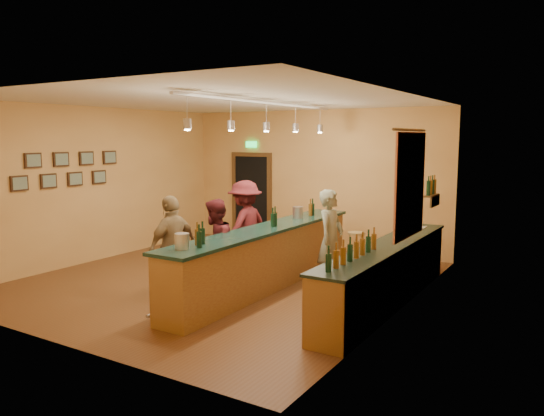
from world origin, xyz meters
The scene contains 18 objects.
floor centered at (0.00, 0.00, 0.00)m, with size 7.00×7.00×0.00m, color brown.
ceiling centered at (0.00, 0.00, 3.20)m, with size 6.50×7.00×0.02m, color silver.
wall_back centered at (0.00, 3.50, 1.60)m, with size 6.50×0.02×3.20m, color #C18A48.
wall_front centered at (0.00, -3.50, 1.60)m, with size 6.50×0.02×3.20m, color #C18A48.
wall_left centered at (-3.25, 0.00, 1.60)m, with size 0.02×7.00×3.20m, color #C18A48.
wall_right centered at (3.25, 0.00, 1.60)m, with size 0.02×7.00×3.20m, color #C18A48.
doorway centered at (-1.70, 3.47, 1.13)m, with size 1.15×0.09×2.48m.
tapestry centered at (3.23, 0.40, 1.85)m, with size 0.03×1.40×1.60m, color maroon.
bottle_shelf centered at (3.17, 1.90, 1.67)m, with size 0.17×0.55×0.54m.
picture_grid centered at (-3.21, -0.75, 1.95)m, with size 0.06×2.20×0.70m, color #382111, non-canonical shape.
back_counter centered at (2.97, 0.18, 0.49)m, with size 0.60×4.55×1.27m.
tasting_bar centered at (0.90, 0.00, 0.61)m, with size 0.73×5.10×1.38m.
pendant_track centered at (0.90, 0.00, 2.98)m, with size 0.11×4.60×0.50m.
bartender centered at (1.87, 0.50, 0.85)m, with size 0.62×0.41×1.70m, color gray.
customer_a centered at (0.35, -0.72, 0.79)m, with size 0.76×0.60×1.57m, color #59191E.
customer_b centered at (-0.03, -1.31, 0.83)m, with size 0.98×0.41×1.67m, color #997A51.
customer_c centered at (-0.03, 0.72, 0.88)m, with size 1.14×0.65×1.76m, color #59191E.
bar_stool centered at (1.64, 2.20, 0.56)m, with size 0.34×0.34×0.70m.
Camera 1 is at (5.62, -7.53, 2.57)m, focal length 35.00 mm.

